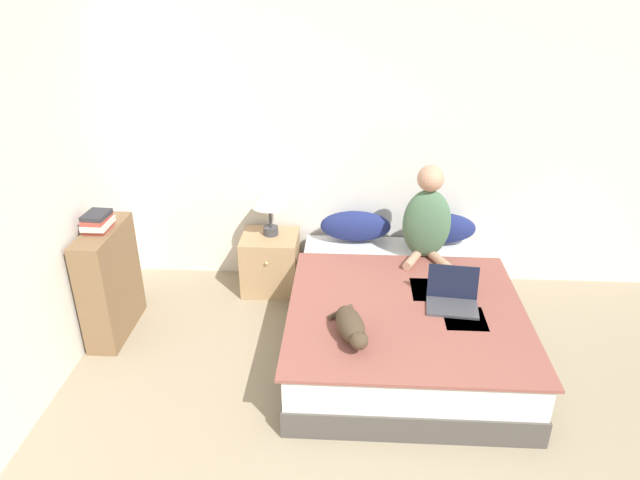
% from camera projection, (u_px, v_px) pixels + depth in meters
% --- Properties ---
extents(wall_back, '(5.56, 0.05, 2.55)m').
position_uv_depth(wall_back, '(395.00, 139.00, 4.67)').
color(wall_back, silver).
rests_on(wall_back, ground_plane).
extents(wall_side, '(0.05, 4.27, 2.55)m').
position_uv_depth(wall_side, '(14.00, 212.00, 3.30)').
color(wall_side, silver).
rests_on(wall_side, ground_plane).
extents(bed, '(1.62, 1.98, 0.44)m').
position_uv_depth(bed, '(402.00, 320.00, 4.18)').
color(bed, '#4C4742').
rests_on(bed, ground_plane).
extents(pillow_near, '(0.59, 0.21, 0.26)m').
position_uv_depth(pillow_near, '(355.00, 226.00, 4.82)').
color(pillow_near, navy).
rests_on(pillow_near, bed).
extents(pillow_far, '(0.59, 0.21, 0.26)m').
position_uv_depth(pillow_far, '(440.00, 228.00, 4.78)').
color(pillow_far, navy).
rests_on(pillow_far, bed).
extents(person_sitting, '(0.38, 0.37, 0.77)m').
position_uv_depth(person_sitting, '(427.00, 219.00, 4.46)').
color(person_sitting, '#476B4C').
rests_on(person_sitting, bed).
extents(cat_tabby, '(0.28, 0.58, 0.17)m').
position_uv_depth(cat_tabby, '(351.00, 326.00, 3.57)').
color(cat_tabby, '#473828').
rests_on(cat_tabby, bed).
extents(laptop_open, '(0.38, 0.32, 0.25)m').
position_uv_depth(laptop_open, '(452.00, 298.00, 3.93)').
color(laptop_open, '#424247').
rests_on(laptop_open, bed).
extents(nightstand, '(0.47, 0.46, 0.50)m').
position_uv_depth(nightstand, '(271.00, 262.00, 4.91)').
color(nightstand, tan).
rests_on(nightstand, ground_plane).
extents(table_lamp, '(0.30, 0.30, 0.46)m').
position_uv_depth(table_lamp, '(269.00, 197.00, 4.68)').
color(table_lamp, '#38383D').
rests_on(table_lamp, nightstand).
extents(bookshelf, '(0.22, 0.67, 0.86)m').
position_uv_depth(bookshelf, '(110.00, 282.00, 4.25)').
color(bookshelf, brown).
rests_on(bookshelf, ground_plane).
extents(book_stack_top, '(0.17, 0.23, 0.13)m').
position_uv_depth(book_stack_top, '(97.00, 222.00, 4.03)').
color(book_stack_top, '#B24238').
rests_on(book_stack_top, bookshelf).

